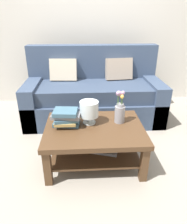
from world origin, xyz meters
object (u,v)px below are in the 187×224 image
book_stack_main (66,118)px  glass_hurricane_vase (89,110)px  couch (93,95)px  coffee_table (95,137)px  flower_pitcher (120,110)px

book_stack_main → glass_hurricane_vase: glass_hurricane_vase is taller
couch → glass_hurricane_vase: couch is taller
book_stack_main → coffee_table: bearing=-9.2°
couch → glass_hurricane_vase: 1.05m
coffee_table → couch: bearing=87.5°
couch → coffee_table: size_ratio=1.96×
coffee_table → glass_hurricane_vase: 0.29m
coffee_table → book_stack_main: book_stack_main is taller
coffee_table → book_stack_main: size_ratio=3.30×
couch → coffee_table: couch is taller
couch → flower_pitcher: bearing=-77.8°
couch → flower_pitcher: 1.06m
glass_hurricane_vase → flower_pitcher: (0.32, 0.01, -0.02)m
book_stack_main → glass_hurricane_vase: 0.25m
book_stack_main → couch: bearing=72.2°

